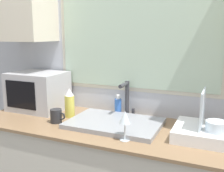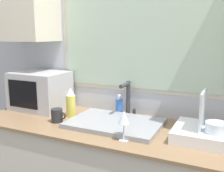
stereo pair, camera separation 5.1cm
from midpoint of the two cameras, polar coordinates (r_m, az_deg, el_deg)
The scene contains 9 objects.
wall_back at distance 1.96m, azimuth 6.14°, elevation 7.48°, with size 6.00×0.38×2.60m.
sink_basin at distance 1.79m, azimuth 1.46°, elevation -8.08°, with size 0.61×0.42×0.03m.
faucet at distance 1.95m, azimuth 4.21°, elevation -2.25°, with size 0.08×0.16×0.27m.
microwave at distance 2.22m, azimuth -14.69°, elevation -0.95°, with size 0.43×0.34×0.31m.
dish_rack at distance 1.64m, azimuth 19.93°, elevation -9.24°, with size 0.31×0.33×0.29m.
spray_bottle at distance 1.97m, azimuth -8.25°, elevation -3.63°, with size 0.07×0.07×0.22m.
soap_bottle at distance 2.00m, azimuth 2.29°, elevation -4.39°, with size 0.05×0.05×0.15m.
mug_near_sink at distance 1.88m, azimuth -11.10°, elevation -6.30°, with size 0.11×0.08×0.10m.
wine_glass at distance 1.51m, azimuth 3.56°, elevation -7.04°, with size 0.07×0.07×0.18m.
Camera 2 is at (0.66, -1.21, 1.50)m, focal length 42.00 mm.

